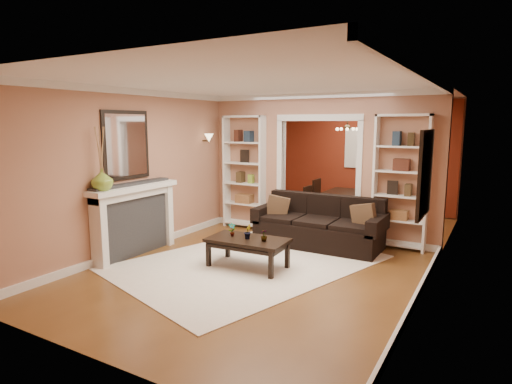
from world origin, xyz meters
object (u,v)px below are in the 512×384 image
Objects in this scene: bookshelf_left at (245,172)px; bookshelf_right at (401,183)px; coffee_table at (248,253)px; dining_table at (345,208)px; fireplace at (136,221)px; sofa at (318,222)px.

bookshelf_right is at bearing 0.00° from bookshelf_left.
dining_table is (0.27, 3.71, 0.08)m from coffee_table.
dining_table is (2.17, 4.08, -0.27)m from fireplace.
sofa is 1.28× the size of dining_table.
bookshelf_right is 2.29m from dining_table.
bookshelf_left reaches higher than coffee_table.
fireplace is at bearing -140.92° from sofa.
sofa is 0.98× the size of bookshelf_right.
coffee_table is 2.72m from bookshelf_left.
bookshelf_left is (-1.86, 0.58, 0.71)m from sofa.
sofa is 2.15m from dining_table.
dining_table is at bearing 43.47° from bookshelf_left.
bookshelf_right is at bearing -136.60° from dining_table.
dining_table is at bearing 61.94° from fireplace.
coffee_table is 1.97m from fireplace.
bookshelf_right is (3.10, 0.00, 0.00)m from bookshelf_left.
sofa is 2.07m from bookshelf_left.
coffee_table is at bearing 175.83° from dining_table.
fireplace is (-2.40, -1.95, 0.14)m from sofa.
sofa is at bearing -154.92° from bookshelf_right.
fireplace reaches higher than sofa.
sofa is 3.10m from fireplace.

